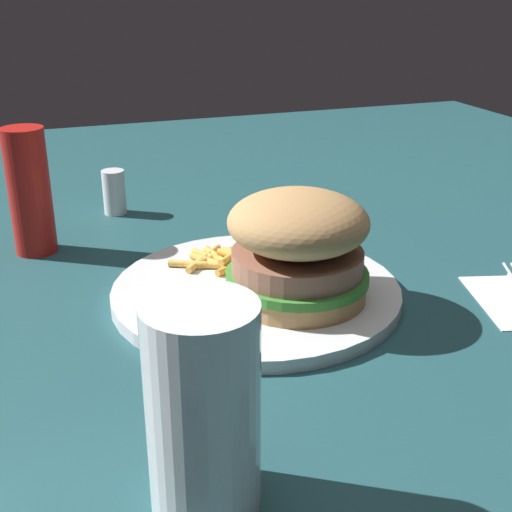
# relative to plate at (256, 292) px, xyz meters

# --- Properties ---
(ground_plane) EXTENTS (1.60, 1.60, 0.00)m
(ground_plane) POSITION_rel_plate_xyz_m (-0.02, -0.02, -0.01)
(ground_plane) COLOR #1E474C
(plate) EXTENTS (0.27, 0.27, 0.01)m
(plate) POSITION_rel_plate_xyz_m (0.00, 0.00, 0.00)
(plate) COLOR silver
(plate) RESTS_ON ground_plane
(sandwich) EXTENTS (0.13, 0.13, 0.10)m
(sandwich) POSITION_rel_plate_xyz_m (0.03, 0.03, 0.05)
(sandwich) COLOR tan
(sandwich) RESTS_ON plate
(fries_pile) EXTENTS (0.09, 0.11, 0.01)m
(fries_pile) POSITION_rel_plate_xyz_m (-0.06, -0.01, 0.01)
(fries_pile) COLOR #E5B251
(fries_pile) RESTS_ON plate
(drink_glass) EXTENTS (0.06, 0.06, 0.13)m
(drink_glass) POSITION_rel_plate_xyz_m (0.24, -0.12, 0.05)
(drink_glass) COLOR silver
(drink_glass) RESTS_ON ground_plane
(ketchup_bottle) EXTENTS (0.04, 0.04, 0.13)m
(ketchup_bottle) POSITION_rel_plate_xyz_m (-0.19, -0.19, 0.06)
(ketchup_bottle) COLOR #B21914
(ketchup_bottle) RESTS_ON ground_plane
(salt_shaker) EXTENTS (0.03, 0.03, 0.06)m
(salt_shaker) POSITION_rel_plate_xyz_m (-0.28, -0.09, 0.02)
(salt_shaker) COLOR white
(salt_shaker) RESTS_ON ground_plane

